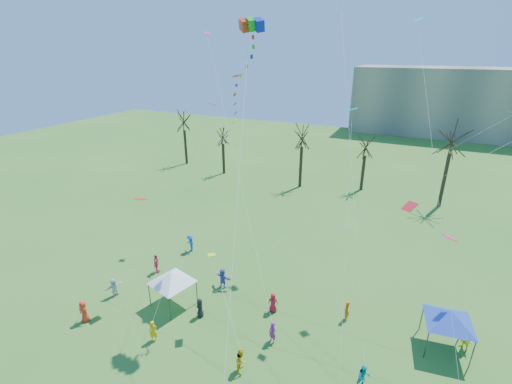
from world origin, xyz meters
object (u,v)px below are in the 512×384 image
at_px(canopy_tent_white, 172,278).
at_px(distant_building, 495,104).
at_px(big_box_kite, 242,93).
at_px(canopy_tent_blue, 450,316).

bearing_deg(canopy_tent_white, distant_building, 68.86).
relative_size(big_box_kite, canopy_tent_blue, 5.66).
bearing_deg(canopy_tent_blue, big_box_kite, -178.05).
bearing_deg(distant_building, canopy_tent_blue, -98.16).
height_order(big_box_kite, canopy_tent_blue, big_box_kite).
xyz_separation_m(distant_building, big_box_kite, (-25.14, -72.99, 8.62)).
bearing_deg(canopy_tent_blue, canopy_tent_white, -167.94).
height_order(big_box_kite, canopy_tent_white, big_box_kite).
relative_size(distant_building, canopy_tent_blue, 14.81).
xyz_separation_m(distant_building, canopy_tent_white, (-29.62, -76.60, -4.98)).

